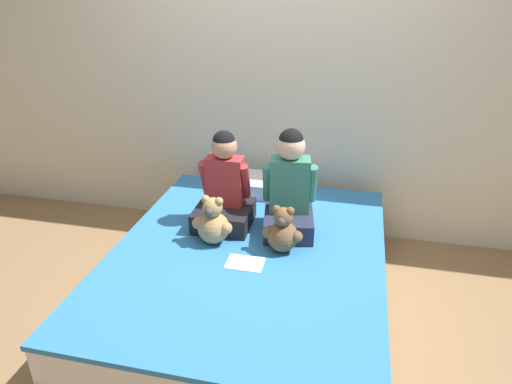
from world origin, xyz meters
TOP-DOWN VIEW (x-y plane):
  - ground_plane at (0.00, 0.00)m, footprint 14.00×14.00m
  - wall_behind_bed at (0.00, 1.10)m, footprint 8.00×0.06m
  - bed at (0.00, 0.00)m, footprint 1.59×1.98m
  - child_on_left at (-0.22, 0.29)m, footprint 0.36×0.36m
  - child_on_right at (0.19, 0.29)m, footprint 0.36×0.40m
  - teddy_bear_held_by_left_child at (-0.22, 0.04)m, footprint 0.25×0.19m
  - teddy_bear_held_by_right_child at (0.20, 0.04)m, footprint 0.24×0.18m
  - pillow_at_headboard at (0.00, 0.80)m, footprint 0.47×0.32m
  - sign_card at (0.02, -0.14)m, footprint 0.21×0.15m

SIDE VIEW (x-z plane):
  - ground_plane at x=0.00m, z-range 0.00..0.00m
  - bed at x=0.00m, z-range 0.00..0.42m
  - sign_card at x=0.02m, z-range 0.42..0.43m
  - pillow_at_headboard at x=0.00m, z-range 0.42..0.53m
  - teddy_bear_held_by_right_child at x=0.20m, z-range 0.40..0.69m
  - teddy_bear_held_by_left_child at x=-0.22m, z-range 0.40..0.70m
  - child_on_left at x=-0.22m, z-range 0.34..0.96m
  - child_on_right at x=0.19m, z-range 0.36..1.03m
  - wall_behind_bed at x=0.00m, z-range 0.00..2.50m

